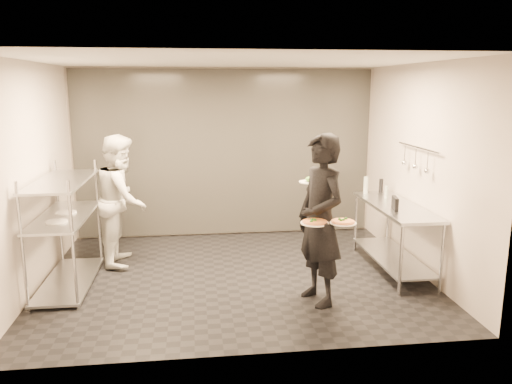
{
  "coord_description": "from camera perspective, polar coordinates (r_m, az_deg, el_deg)",
  "views": [
    {
      "loc": [
        -0.5,
        -6.28,
        2.5
      ],
      "look_at": [
        0.3,
        0.23,
        1.1
      ],
      "focal_mm": 35.0,
      "sensor_mm": 36.0,
      "label": 1
    }
  ],
  "objects": [
    {
      "name": "pizza_plate_far",
      "position": [
        5.62,
        9.91,
        -3.38
      ],
      "size": [
        0.3,
        0.3,
        0.05
      ],
      "color": "white",
      "rests_on": "waiter"
    },
    {
      "name": "waiter",
      "position": [
        5.76,
        7.36,
        -3.21
      ],
      "size": [
        0.68,
        0.84,
        1.99
      ],
      "primitive_type": "imported",
      "rotation": [
        0.0,
        0.0,
        -1.24
      ],
      "color": "black",
      "rests_on": "ground"
    },
    {
      "name": "utensil_rail",
      "position": [
        7.0,
        17.84,
        3.63
      ],
      "size": [
        0.07,
        1.2,
        0.31
      ],
      "color": "#AFB1B6",
      "rests_on": "room_shell"
    },
    {
      "name": "pass_rack",
      "position": [
        6.72,
        -21.0,
        -3.71
      ],
      "size": [
        0.6,
        1.6,
        1.5
      ],
      "color": "#AFB1B6",
      "rests_on": "ground"
    },
    {
      "name": "pos_monitor",
      "position": [
        6.72,
        15.61,
        -1.27
      ],
      "size": [
        0.09,
        0.24,
        0.17
      ],
      "primitive_type": "cube",
      "rotation": [
        0.0,
        0.0,
        -0.19
      ],
      "color": "black",
      "rests_on": "prep_counter"
    },
    {
      "name": "bottle_clear",
      "position": [
        7.36,
        14.68,
        -0.03
      ],
      "size": [
        0.05,
        0.05,
        0.18
      ],
      "primitive_type": "cylinder",
      "color": "#95A296",
      "rests_on": "prep_counter"
    },
    {
      "name": "prep_counter",
      "position": [
        7.09,
        15.54,
        -3.75
      ],
      "size": [
        0.6,
        1.8,
        0.92
      ],
      "color": "#AFB1B6",
      "rests_on": "ground"
    },
    {
      "name": "salad_plate",
      "position": [
        5.98,
        6.25,
        1.33
      ],
      "size": [
        0.27,
        0.27,
        0.07
      ],
      "color": "white",
      "rests_on": "waiter"
    },
    {
      "name": "pizza_plate_near",
      "position": [
        5.51,
        6.73,
        -3.44
      ],
      "size": [
        0.31,
        0.31,
        0.05
      ],
      "color": "white",
      "rests_on": "waiter"
    },
    {
      "name": "room_shell",
      "position": [
        7.56,
        -3.14,
        3.65
      ],
      "size": [
        5.0,
        4.0,
        2.8
      ],
      "color": "black",
      "rests_on": "ground"
    },
    {
      "name": "bottle_green",
      "position": [
        7.66,
        12.45,
        0.8
      ],
      "size": [
        0.07,
        0.07,
        0.25
      ],
      "primitive_type": "cylinder",
      "color": "#95A296",
      "rests_on": "prep_counter"
    },
    {
      "name": "bottle_dark",
      "position": [
        7.75,
        14.09,
        0.7
      ],
      "size": [
        0.06,
        0.06,
        0.21
      ],
      "primitive_type": "cylinder",
      "color": "black",
      "rests_on": "prep_counter"
    },
    {
      "name": "chef",
      "position": [
        7.31,
        -15.09,
        -0.85
      ],
      "size": [
        0.7,
        0.9,
        1.84
      ],
      "primitive_type": "imported",
      "rotation": [
        0.0,
        0.0,
        1.57
      ],
      "color": "silver",
      "rests_on": "ground"
    }
  ]
}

